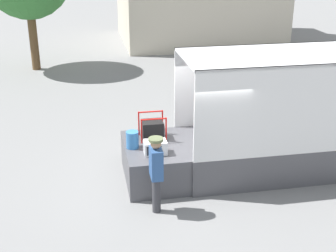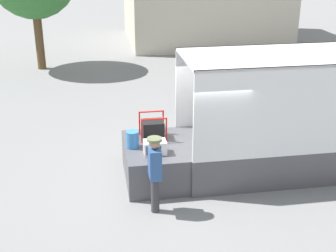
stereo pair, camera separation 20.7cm
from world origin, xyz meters
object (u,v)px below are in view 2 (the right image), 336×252
at_px(microwave, 155,147).
at_px(worker_person, 155,167).
at_px(portable_generator, 154,129).
at_px(orange_bucket, 132,139).

height_order(microwave, worker_person, worker_person).
relative_size(portable_generator, orange_bucket, 1.56).
xyz_separation_m(orange_bucket, worker_person, (0.33, -1.43, -0.03)).
bearing_deg(orange_bucket, worker_person, -77.11).
relative_size(orange_bucket, worker_person, 0.23).
bearing_deg(microwave, worker_person, -98.06).
bearing_deg(orange_bucket, microwave, -41.38).
bearing_deg(portable_generator, orange_bucket, -140.57).
relative_size(portable_generator, worker_person, 0.37).
height_order(portable_generator, worker_person, worker_person).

